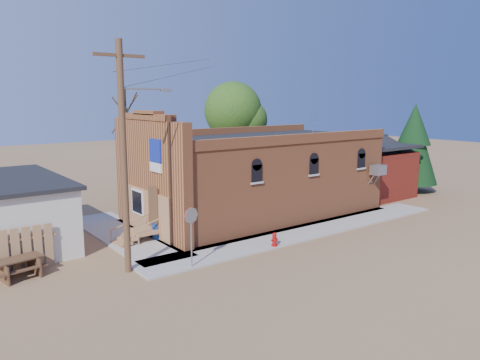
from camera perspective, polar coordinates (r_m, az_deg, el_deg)
ground at (r=22.97m, az=7.08°, el=-7.47°), size 120.00×120.00×0.00m
sidewalk_south at (r=24.59m, az=8.14°, el=-6.24°), size 19.00×2.20×0.08m
sidewalk_west at (r=24.45m, az=-13.90°, el=-6.52°), size 2.60×10.00×0.08m
brick_bar at (r=27.52m, az=1.68°, el=0.49°), size 16.40×7.97×6.30m
red_shed at (r=34.50m, az=14.57°, el=1.96°), size 5.40×6.40×4.30m
utility_pole at (r=18.47m, az=-13.86°, el=3.23°), size 3.12×0.26×9.00m
tree_bare_near at (r=31.24m, az=-13.87°, el=8.01°), size 2.80×2.80×7.65m
tree_leafy at (r=36.17m, az=-0.86°, el=8.45°), size 4.40×4.40×8.15m
evergreen_tree at (r=36.72m, az=20.41°, el=4.38°), size 3.60×3.60×6.50m
fire_hydrant at (r=21.87m, az=4.22°, el=-7.23°), size 0.36×0.33×0.65m
stop_sign at (r=18.89m, az=-5.99°, el=-5.01°), size 0.67×0.16×2.47m
trash_barrel at (r=23.31m, az=-10.08°, el=-6.12°), size 0.51×0.51×0.75m
picnic_table at (r=20.21m, az=-25.51°, el=-9.33°), size 2.05×1.68×0.76m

